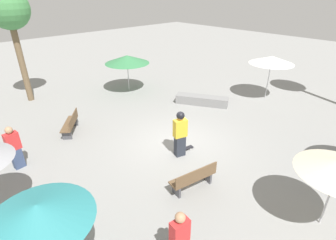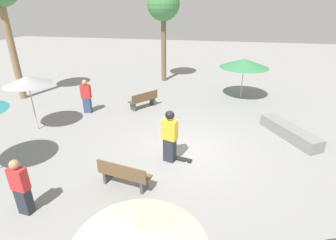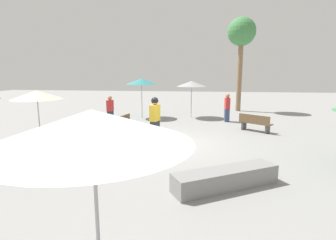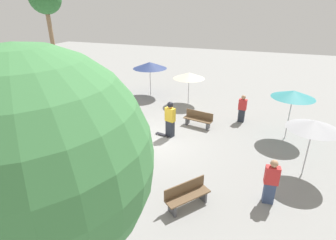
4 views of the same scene
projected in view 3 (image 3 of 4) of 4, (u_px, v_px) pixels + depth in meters
The scene contains 13 objects.
ground_plane at pixel (169, 144), 10.78m from camera, with size 60.00×60.00×0.00m, color gray.
skater_main at pixel (155, 117), 11.19m from camera, with size 0.56×0.42×1.87m.
skateboard at pixel (156, 141), 10.98m from camera, with size 0.82×0.37×0.07m.
concrete_ledge at pixel (226, 178), 6.66m from camera, with size 2.01×2.80×0.49m.
bench_near at pixel (125, 125), 12.52m from camera, with size 1.65×0.74×0.85m.
bench_far at pixel (255, 123), 12.92m from camera, with size 1.33×1.54×0.85m.
shade_umbrella_cream at pixel (37, 95), 11.16m from camera, with size 2.10×2.10×2.14m.
shade_umbrella_white at pixel (92, 127), 3.11m from camera, with size 2.46×2.46×2.47m.
shade_umbrella_teal at pixel (141, 82), 16.60m from camera, with size 2.01×2.01×2.50m.
shade_umbrella_grey at pixel (192, 84), 16.74m from camera, with size 1.90×1.90×2.35m.
palm_tree_center_left at pixel (241, 35), 19.00m from camera, with size 2.05×2.05×6.83m.
bystander_watching at pixel (110, 110), 14.76m from camera, with size 0.46×0.29×1.60m.
bystander_far at pixel (227, 108), 15.48m from camera, with size 0.48×0.30×1.67m.
Camera 3 is at (-10.35, -1.28, 2.89)m, focal length 28.00 mm.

